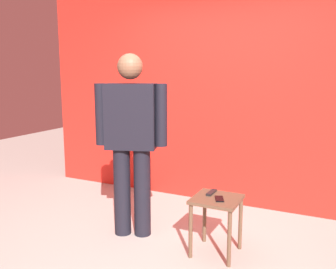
{
  "coord_description": "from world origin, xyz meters",
  "views": [
    {
      "loc": [
        1.46,
        -2.67,
        1.64
      ],
      "look_at": [
        -0.11,
        0.55,
        1.02
      ],
      "focal_mm": 39.41,
      "sensor_mm": 36.0,
      "label": 1
    }
  ],
  "objects_px": {
    "standing_person": "(131,136)",
    "side_table": "(216,209)",
    "cell_phone": "(219,199)",
    "tv_remote": "(211,192)"
  },
  "relations": [
    {
      "from": "standing_person",
      "to": "side_table",
      "type": "height_order",
      "value": "standing_person"
    },
    {
      "from": "side_table",
      "to": "cell_phone",
      "type": "bearing_deg",
      "value": -43.6
    },
    {
      "from": "tv_remote",
      "to": "standing_person",
      "type": "bearing_deg",
      "value": -174.34
    },
    {
      "from": "standing_person",
      "to": "side_table",
      "type": "bearing_deg",
      "value": -1.23
    },
    {
      "from": "side_table",
      "to": "cell_phone",
      "type": "xyz_separation_m",
      "value": [
        0.04,
        -0.03,
        0.11
      ]
    },
    {
      "from": "side_table",
      "to": "cell_phone",
      "type": "height_order",
      "value": "cell_phone"
    },
    {
      "from": "side_table",
      "to": "tv_remote",
      "type": "distance_m",
      "value": 0.16
    },
    {
      "from": "cell_phone",
      "to": "tv_remote",
      "type": "distance_m",
      "value": 0.17
    },
    {
      "from": "standing_person",
      "to": "side_table",
      "type": "xyz_separation_m",
      "value": [
        0.89,
        -0.02,
        -0.59
      ]
    },
    {
      "from": "standing_person",
      "to": "cell_phone",
      "type": "relative_size",
      "value": 12.53
    }
  ]
}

